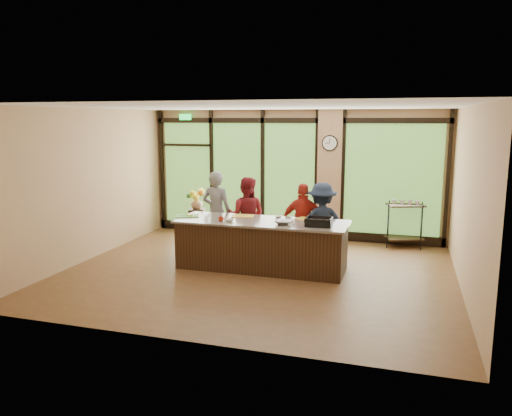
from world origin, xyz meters
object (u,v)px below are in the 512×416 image
Objects in this scene: cook_left at (217,212)px; roasting_pan at (319,224)px; cook_right at (322,223)px; flower_stand at (197,224)px; bar_cart at (405,219)px; island_base at (262,246)px.

cook_left is 3.83× the size of roasting_pan.
flower_stand is (-3.13, 1.12, -0.44)m from cook_right.
cook_right is (2.21, -0.04, -0.08)m from cook_left.
cook_left is 1.65× the size of bar_cart.
bar_cart is (4.69, 0.57, 0.28)m from flower_stand.
cook_left is (-1.21, 0.80, 0.43)m from island_base.
island_base is 2.84m from flower_stand.
flower_stand is 0.67× the size of bar_cart.
flower_stand is (-2.13, 1.88, -0.09)m from island_base.
cook_left reaches higher than bar_cart.
roasting_pan is (0.10, -0.90, 0.17)m from cook_right.
cook_left is at bearing 146.51° from island_base.
island_base is 1.97× the size of cook_right.
flower_stand is 4.73m from bar_cart.
island_base is at bearing -156.12° from bar_cart.
roasting_pan is 0.43× the size of bar_cart.
cook_left is 2.47× the size of flower_stand.
island_base is 2.95× the size of bar_cart.
bar_cart is (1.46, 2.59, -0.33)m from roasting_pan.
island_base is 1.78× the size of cook_left.
bar_cart is at bearing 43.76° from island_base.
bar_cart is (2.56, 2.45, 0.19)m from island_base.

